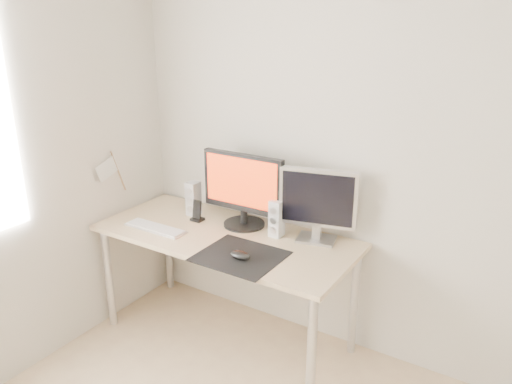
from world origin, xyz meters
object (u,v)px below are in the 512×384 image
at_px(speaker_right, 277,218).
at_px(second_monitor, 318,202).
at_px(keyboard, 155,228).
at_px(desk, 225,246).
at_px(speaker_left, 193,199).
at_px(mouse, 240,255).
at_px(phone_dock, 197,214).
at_px(main_monitor, 243,187).

bearing_deg(speaker_right, second_monitor, 16.82).
distance_m(second_monitor, keyboard, 1.02).
bearing_deg(desk, speaker_left, 157.45).
relative_size(mouse, second_monitor, 0.28).
bearing_deg(desk, speaker_right, 27.94).
distance_m(desk, keyboard, 0.45).
bearing_deg(speaker_left, keyboard, -99.21).
height_order(second_monitor, phone_dock, second_monitor).
relative_size(second_monitor, keyboard, 1.06).
bearing_deg(phone_dock, desk, -16.43).
bearing_deg(second_monitor, phone_dock, -170.21).
height_order(speaker_left, speaker_right, same).
relative_size(second_monitor, phone_dock, 3.26).
height_order(main_monitor, speaker_left, main_monitor).
relative_size(mouse, speaker_right, 0.54).
distance_m(main_monitor, speaker_right, 0.29).
bearing_deg(desk, main_monitor, 81.99).
relative_size(mouse, keyboard, 0.29).
relative_size(desk, speaker_left, 7.07).
bearing_deg(phone_dock, mouse, -29.68).
relative_size(desk, phone_dock, 11.68).
height_order(mouse, second_monitor, second_monitor).
relative_size(desk, main_monitor, 2.91).
height_order(mouse, keyboard, mouse).
xyz_separation_m(speaker_left, keyboard, (-0.05, -0.32, -0.11)).
height_order(desk, speaker_right, speaker_right).
height_order(desk, speaker_left, speaker_left).
distance_m(speaker_right, keyboard, 0.76).
height_order(mouse, speaker_left, speaker_left).
bearing_deg(phone_dock, speaker_left, 140.82).
bearing_deg(keyboard, phone_dock, 61.62).
height_order(mouse, desk, mouse).
height_order(mouse, phone_dock, phone_dock).
bearing_deg(second_monitor, keyboard, -157.30).
relative_size(main_monitor, phone_dock, 4.02).
distance_m(mouse, speaker_left, 0.73).
distance_m(mouse, second_monitor, 0.55).
distance_m(main_monitor, second_monitor, 0.48).
xyz_separation_m(desk, keyboard, (-0.41, -0.17, 0.09)).
height_order(mouse, speaker_right, speaker_right).
height_order(desk, main_monitor, main_monitor).
bearing_deg(second_monitor, speaker_right, -163.18).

